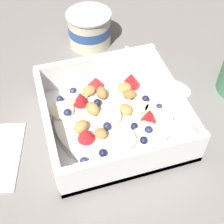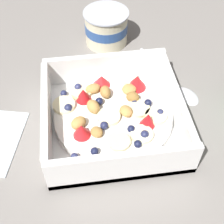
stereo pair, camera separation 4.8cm
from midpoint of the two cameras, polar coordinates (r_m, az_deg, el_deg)
ground_plane at (r=0.50m, az=-1.99°, el=-3.87°), size 2.40×2.40×0.00m
fruit_bowl at (r=0.49m, az=-2.84°, el=-0.73°), size 0.21×0.21×0.06m
spoon at (r=0.58m, az=8.02°, el=5.89°), size 0.08×0.17×0.01m
yogurt_cup at (r=0.64m, az=-6.35°, el=14.73°), size 0.09×0.09×0.07m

